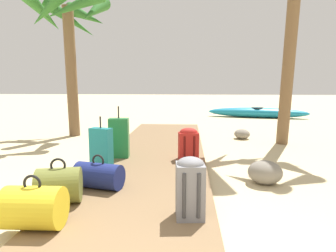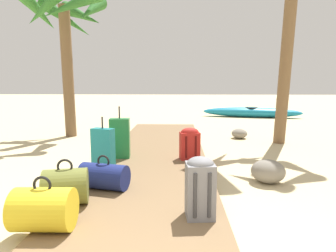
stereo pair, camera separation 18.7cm
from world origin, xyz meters
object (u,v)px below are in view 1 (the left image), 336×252
palm_tree_far_left (70,24)px  backpack_grey (190,186)px  kayak (257,112)px  duffel_bag_navy (99,176)px  duffel_bag_olive (59,185)px  suitcase_green (119,138)px  backpack_red (188,143)px  suitcase_teal (101,147)px  duffel_bag_yellow (34,207)px

palm_tree_far_left → backpack_grey: bearing=-57.9°
backpack_grey → kayak: 9.60m
duffel_bag_navy → duffel_bag_olive: bearing=-121.7°
suitcase_green → backpack_red: size_ratio=1.65×
suitcase_teal → backpack_red: (1.36, 0.49, -0.02)m
backpack_red → duffel_bag_olive: (-1.40, -1.95, -0.09)m
suitcase_teal → kayak: suitcase_teal is taller
suitcase_green → duffel_bag_olive: suitcase_green is taller
suitcase_teal → duffel_bag_navy: 1.02m
duffel_bag_navy → kayak: duffel_bag_navy is taller
duffel_bag_olive → backpack_grey: size_ratio=0.89×
duffel_bag_navy → suitcase_green: bearing=93.7°
suitcase_green → backpack_grey: bearing=-61.9°
suitcase_teal → backpack_grey: (1.37, -1.72, 0.01)m
duffel_bag_olive → backpack_grey: (1.41, -0.27, 0.12)m
duffel_bag_yellow → suitcase_green: bearing=86.2°
duffel_bag_olive → kayak: bearing=65.2°
backpack_grey → palm_tree_far_left: (-2.96, 4.73, 2.42)m
backpack_grey → palm_tree_far_left: bearing=122.1°
suitcase_green → backpack_red: (1.21, -0.07, -0.06)m
kayak → duffel_bag_yellow: bearing=-113.4°
backpack_red → suitcase_teal: bearing=-160.0°
backpack_red → duffel_bag_olive: bearing=-125.6°
suitcase_teal → kayak: size_ratio=0.20×
duffel_bag_yellow → suitcase_green: 2.60m
suitcase_teal → backpack_grey: bearing=-51.4°
backpack_red → palm_tree_far_left: palm_tree_far_left is taller
duffel_bag_yellow → suitcase_teal: 2.03m
backpack_red → kayak: (2.73, 6.99, -0.17)m
duffel_bag_yellow → duffel_bag_olive: duffel_bag_olive is taller
backpack_red → duffel_bag_navy: bearing=-126.8°
suitcase_green → duffel_bag_navy: (0.10, -1.55, -0.18)m
duffel_bag_navy → backpack_red: bearing=53.2°
suitcase_green → kayak: (3.94, 6.92, -0.22)m
backpack_grey → duffel_bag_navy: 1.35m
duffel_bag_navy → palm_tree_far_left: palm_tree_far_left is taller
suitcase_teal → suitcase_green: bearing=74.9°
duffel_bag_yellow → duffel_bag_navy: bearing=75.4°
duffel_bag_navy → backpack_grey: bearing=-33.4°
suitcase_green → backpack_red: 1.21m
suitcase_teal → kayak: 8.54m
suitcase_green → kayak: 7.97m
suitcase_teal → kayak: (4.09, 7.49, -0.18)m
duffel_bag_olive → duffel_bag_navy: bearing=58.3°
palm_tree_far_left → kayak: palm_tree_far_left is taller
palm_tree_far_left → duffel_bag_olive: bearing=-70.8°
backpack_grey → duffel_bag_olive: bearing=169.4°
suitcase_green → palm_tree_far_left: bearing=125.5°
suitcase_green → duffel_bag_olive: bearing=-95.4°
backpack_grey → palm_tree_far_left: 6.08m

